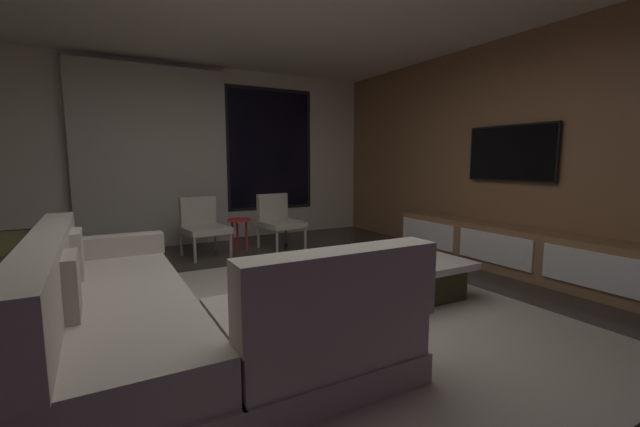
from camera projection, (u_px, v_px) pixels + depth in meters
floor at (292, 319)px, 3.23m from camera, size 9.20×9.20×0.00m
back_wall_with_window at (187, 155)px, 6.16m from camera, size 6.60×0.30×2.70m
media_wall at (537, 153)px, 4.53m from camera, size 0.12×7.80×2.70m
area_rug at (335, 314)px, 3.31m from camera, size 3.20×3.80×0.01m
sectional_couch at (162, 317)px, 2.51m from camera, size 1.98×2.50×0.82m
coffee_table at (389, 275)px, 3.82m from camera, size 1.16×1.16×0.36m
book_stack_on_coffee_table at (395, 247)px, 3.95m from camera, size 0.29×0.21×0.12m
accent_chair_near_window at (278, 218)px, 5.83m from camera, size 0.63×0.64×0.78m
accent_chair_by_curtain at (203, 223)px, 5.35m from camera, size 0.61×0.63×0.78m
side_stool at (239, 225)px, 5.59m from camera, size 0.32×0.32×0.46m
media_console at (510, 250)px, 4.58m from camera, size 0.46×3.10×0.52m
mounted_tv at (511, 153)px, 4.70m from camera, size 0.05×1.13×0.65m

